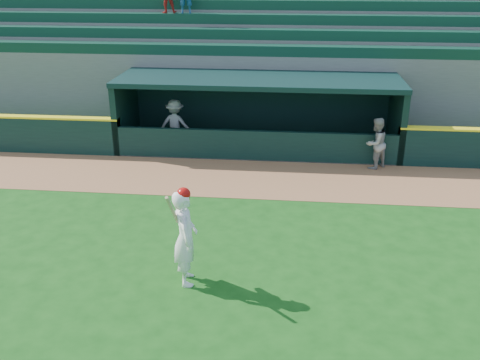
{
  "coord_description": "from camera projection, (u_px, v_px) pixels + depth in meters",
  "views": [
    {
      "loc": [
        1.15,
        -9.85,
        6.04
      ],
      "look_at": [
        0.0,
        1.6,
        1.3
      ],
      "focal_mm": 40.0,
      "sensor_mm": 36.0,
      "label": 1
    }
  ],
  "objects": [
    {
      "name": "dugout_player_front",
      "position": [
        376.0,
        143.0,
        16.5
      ],
      "size": [
        0.99,
        0.98,
        1.61
      ],
      "primitive_type": "imported",
      "rotation": [
        0.0,
        0.0,
        3.87
      ],
      "color": "#989893",
      "rests_on": "ground"
    },
    {
      "name": "dugout",
      "position": [
        259.0,
        108.0,
        18.31
      ],
      "size": [
        9.4,
        2.8,
        2.46
      ],
      "color": "slate",
      "rests_on": "ground"
    },
    {
      "name": "dugout_player_inside",
      "position": [
        175.0,
        124.0,
        18.28
      ],
      "size": [
        1.15,
        0.72,
        1.7
      ],
      "primitive_type": "imported",
      "rotation": [
        0.0,
        0.0,
        3.06
      ],
      "color": "#AAAAA5",
      "rests_on": "ground"
    },
    {
      "name": "warning_track",
      "position": [
        251.0,
        178.0,
        15.97
      ],
      "size": [
        40.0,
        3.0,
        0.01
      ],
      "primitive_type": "cube",
      "color": "#97623C",
      "rests_on": "ground"
    },
    {
      "name": "batter_at_plate",
      "position": [
        185.0,
        236.0,
        10.47
      ],
      "size": [
        0.64,
        0.89,
        2.08
      ],
      "color": "white",
      "rests_on": "ground"
    },
    {
      "name": "stands",
      "position": [
        268.0,
        55.0,
        22.11
      ],
      "size": [
        34.5,
        6.26,
        7.53
      ],
      "color": "slate",
      "rests_on": "ground"
    },
    {
      "name": "ground",
      "position": [
        233.0,
        264.0,
        11.47
      ],
      "size": [
        120.0,
        120.0,
        0.0
      ],
      "primitive_type": "plane",
      "color": "#154A12",
      "rests_on": "ground"
    }
  ]
}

